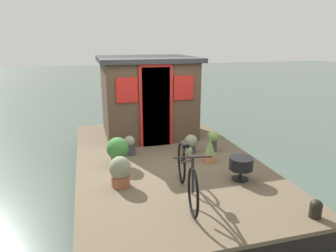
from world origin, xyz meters
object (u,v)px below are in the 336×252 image
at_px(potted_plant_lavender, 118,150).
at_px(mooring_bollard, 316,208).
at_px(houseboat_cabin, 147,96).
at_px(potted_plant_ivy, 130,145).
at_px(charcoal_grill, 241,164).
at_px(bicycle, 187,173).
at_px(potted_plant_basil, 191,143).
at_px(potted_plant_thyme, 187,154).
at_px(potted_plant_succulent, 120,171).
at_px(potted_plant_rosemary, 213,139).
at_px(potted_plant_mint, 210,150).

bearing_deg(potted_plant_lavender, mooring_bollard, -136.41).
relative_size(houseboat_cabin, potted_plant_ivy, 5.69).
bearing_deg(charcoal_grill, potted_plant_ivy, 44.40).
relative_size(potted_plant_ivy, mooring_bollard, 1.58).
xyz_separation_m(bicycle, potted_plant_basil, (1.72, -0.68, -0.16)).
bearing_deg(potted_plant_ivy, mooring_bollard, -145.58).
xyz_separation_m(potted_plant_thyme, potted_plant_succulent, (-0.67, 1.34, 0.09)).
bearing_deg(potted_plant_rosemary, potted_plant_succulent, 117.77).
bearing_deg(charcoal_grill, mooring_bollard, -162.78).
height_order(potted_plant_basil, mooring_bollard, potted_plant_basil).
bearing_deg(houseboat_cabin, potted_plant_ivy, 154.59).
bearing_deg(mooring_bollard, potted_plant_succulent, 56.09).
height_order(potted_plant_ivy, potted_plant_rosemary, potted_plant_rosemary).
relative_size(bicycle, potted_plant_ivy, 4.19).
height_order(houseboat_cabin, potted_plant_succulent, houseboat_cabin).
distance_m(potted_plant_succulent, mooring_bollard, 2.81).
bearing_deg(potted_plant_mint, potted_plant_basil, 18.25).
relative_size(potted_plant_ivy, potted_plant_rosemary, 0.89).
xyz_separation_m(bicycle, potted_plant_rosemary, (1.68, -1.15, -0.11)).
xyz_separation_m(potted_plant_mint, charcoal_grill, (-0.86, -0.19, 0.05)).
xyz_separation_m(potted_plant_succulent, charcoal_grill, (-0.29, -1.94, 0.02)).
height_order(bicycle, potted_plant_succulent, bicycle).
bearing_deg(potted_plant_succulent, potted_plant_rosemary, -62.23).
bearing_deg(potted_plant_rosemary, mooring_bollard, -173.67).
distance_m(potted_plant_mint, potted_plant_rosemary, 0.59).
height_order(houseboat_cabin, potted_plant_basil, houseboat_cabin).
bearing_deg(potted_plant_lavender, potted_plant_ivy, -29.69).
bearing_deg(potted_plant_thyme, potted_plant_succulent, 116.61).
xyz_separation_m(potted_plant_rosemary, charcoal_grill, (-1.37, 0.10, 0.01)).
bearing_deg(potted_plant_rosemary, potted_plant_lavender, 97.15).
bearing_deg(potted_plant_thyme, potted_plant_rosemary, -60.04).
distance_m(potted_plant_succulent, charcoal_grill, 1.96).
xyz_separation_m(bicycle, mooring_bollard, (-0.97, -1.44, -0.24)).
distance_m(potted_plant_basil, potted_plant_ivy, 1.24).
bearing_deg(potted_plant_basil, potted_plant_mint, -161.75).
bearing_deg(potted_plant_rosemary, bicycle, 145.63).
xyz_separation_m(potted_plant_basil, mooring_bollard, (-2.68, -0.76, -0.08)).
distance_m(potted_plant_mint, potted_plant_basil, 0.58).
bearing_deg(potted_plant_rosemary, potted_plant_mint, 150.55).
distance_m(potted_plant_mint, potted_plant_lavender, 1.72).
height_order(potted_plant_mint, potted_plant_basil, potted_plant_mint).
bearing_deg(charcoal_grill, potted_plant_basil, 14.68).
xyz_separation_m(houseboat_cabin, potted_plant_ivy, (-1.37, 0.65, -0.74)).
relative_size(potted_plant_lavender, potted_plant_ivy, 1.37).
xyz_separation_m(bicycle, potted_plant_succulent, (0.60, 0.89, -0.12)).
height_order(potted_plant_lavender, potted_plant_ivy, potted_plant_lavender).
bearing_deg(potted_plant_mint, charcoal_grill, -167.69).
bearing_deg(potted_plant_thyme, potted_plant_mint, -105.21).
height_order(potted_plant_mint, potted_plant_lavender, potted_plant_lavender).
distance_m(bicycle, potted_plant_lavender, 1.66).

